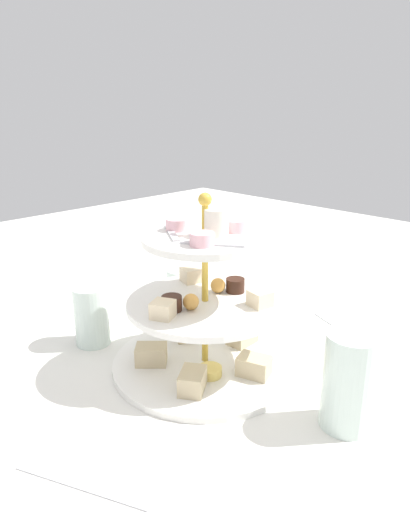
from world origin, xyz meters
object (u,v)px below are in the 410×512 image
at_px(butter_knife_left, 81,484).
at_px(water_glass_short_left, 182,288).
at_px(water_glass_mid_back, 92,315).
at_px(tiered_serving_stand, 205,318).
at_px(teacup_with_saucer, 245,296).
at_px(butter_knife_right, 345,331).
at_px(water_glass_tall_right, 349,381).

bearing_deg(butter_knife_left, water_glass_short_left, 100.10).
bearing_deg(water_glass_short_left, water_glass_mid_back, -89.74).
xyz_separation_m(tiered_serving_stand, teacup_with_saucer, (-0.10, 0.22, -0.06)).
height_order(teacup_with_saucer, butter_knife_right, teacup_with_saucer).
bearing_deg(teacup_with_saucer, butter_knife_left, -69.79).
bearing_deg(water_glass_mid_back, teacup_with_saucer, 73.77).
bearing_deg(water_glass_tall_right, teacup_with_saucer, 149.65).
bearing_deg(tiered_serving_stand, butter_knife_left, -74.11).
distance_m(tiered_serving_stand, butter_knife_right, 0.30).
xyz_separation_m(butter_knife_right, water_glass_mid_back, (-0.29, -0.35, 0.05)).
height_order(tiered_serving_stand, water_glass_short_left, tiered_serving_stand).
height_order(tiered_serving_stand, teacup_with_saucer, tiered_serving_stand).
relative_size(teacup_with_saucer, butter_knife_right, 0.53).
relative_size(water_glass_tall_right, butter_knife_left, 0.77).
bearing_deg(tiered_serving_stand, water_glass_short_left, 146.18).
relative_size(water_glass_short_left, water_glass_mid_back, 0.79).
height_order(water_glass_tall_right, teacup_with_saucer, water_glass_tall_right).
bearing_deg(water_glass_mid_back, tiered_serving_stand, 23.32).
relative_size(water_glass_tall_right, water_glass_short_left, 1.58).
height_order(water_glass_short_left, teacup_with_saucer, water_glass_short_left).
bearing_deg(tiered_serving_stand, water_glass_tall_right, 6.24).
distance_m(water_glass_tall_right, water_glass_short_left, 0.44).
distance_m(tiered_serving_stand, teacup_with_saucer, 0.25).
height_order(water_glass_tall_right, butter_knife_right, water_glass_tall_right).
bearing_deg(butter_knife_right, water_glass_mid_back, 72.63).
height_order(water_glass_tall_right, butter_knife_left, water_glass_tall_right).
xyz_separation_m(water_glass_short_left, butter_knife_left, (0.27, -0.40, -0.04)).
xyz_separation_m(tiered_serving_stand, butter_knife_left, (0.08, -0.27, -0.08)).
relative_size(water_glass_tall_right, water_glass_mid_back, 1.24).
relative_size(tiered_serving_stand, water_glass_short_left, 3.55).
bearing_deg(water_glass_short_left, teacup_with_saucer, 45.61).
relative_size(tiered_serving_stand, water_glass_mid_back, 2.79).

